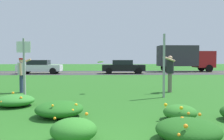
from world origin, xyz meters
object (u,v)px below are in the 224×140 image
(box_truck_red, at_px, (184,57))
(sign_post_near_path, at_px, (24,61))
(car_black_center_right, at_px, (123,67))
(person_thrower_red_cap_gray_shirt, at_px, (22,72))
(car_white_center_left, at_px, (40,67))
(person_catcher_dark_shirt, at_px, (170,70))
(frisbee_lime, at_px, (100,62))
(sign_post_by_roadside, at_px, (164,66))

(box_truck_red, bearing_deg, sign_post_near_path, -124.90)
(car_black_center_right, xyz_separation_m, box_truck_red, (7.91, 3.68, 1.06))
(person_thrower_red_cap_gray_shirt, distance_m, car_white_center_left, 14.28)
(person_thrower_red_cap_gray_shirt, distance_m, car_black_center_right, 15.10)
(person_catcher_dark_shirt, height_order, car_white_center_left, person_catcher_dark_shirt)
(sign_post_near_path, distance_m, car_black_center_right, 16.07)
(car_black_center_right, bearing_deg, car_white_center_left, 180.00)
(car_white_center_left, height_order, box_truck_red, box_truck_red)
(person_catcher_dark_shirt, distance_m, box_truck_red, 19.02)
(car_white_center_left, relative_size, car_black_center_right, 1.00)
(frisbee_lime, height_order, box_truck_red, box_truck_red)
(box_truck_red, bearing_deg, person_thrower_red_cap_gray_shirt, -127.83)
(box_truck_red, bearing_deg, frisbee_lime, -119.52)
(person_catcher_dark_shirt, distance_m, frisbee_lime, 3.24)
(person_thrower_red_cap_gray_shirt, relative_size, car_black_center_right, 0.35)
(frisbee_lime, xyz_separation_m, box_truck_red, (10.10, 17.84, 0.41))
(box_truck_red, bearing_deg, car_white_center_left, -167.58)
(person_catcher_dark_shirt, bearing_deg, sign_post_near_path, -169.67)
(frisbee_lime, bearing_deg, sign_post_by_roadside, -27.97)
(sign_post_by_roadside, relative_size, car_black_center_right, 0.56)
(person_thrower_red_cap_gray_shirt, bearing_deg, sign_post_by_roadside, -14.25)
(sign_post_near_path, xyz_separation_m, frisbee_lime, (3.06, 1.02, -0.04))
(frisbee_lime, relative_size, car_white_center_left, 0.06)
(frisbee_lime, height_order, car_white_center_left, car_white_center_left)
(sign_post_by_roadside, relative_size, person_thrower_red_cap_gray_shirt, 1.60)
(car_white_center_left, relative_size, box_truck_red, 0.67)
(person_catcher_dark_shirt, relative_size, car_white_center_left, 0.37)
(sign_post_by_roadside, xyz_separation_m, box_truck_red, (7.56, 19.19, 0.54))
(sign_post_near_path, relative_size, frisbee_lime, 8.67)
(sign_post_near_path, height_order, frisbee_lime, sign_post_near_path)
(sign_post_by_roadside, bearing_deg, frisbee_lime, 152.03)
(sign_post_by_roadside, relative_size, car_white_center_left, 0.56)
(sign_post_near_path, xyz_separation_m, car_black_center_right, (5.24, 15.17, -0.70))
(person_catcher_dark_shirt, relative_size, box_truck_red, 0.25)
(person_thrower_red_cap_gray_shirt, height_order, person_catcher_dark_shirt, person_catcher_dark_shirt)
(frisbee_lime, xyz_separation_m, car_black_center_right, (2.19, 14.16, -0.66))
(person_catcher_dark_shirt, height_order, box_truck_red, box_truck_red)
(box_truck_red, bearing_deg, sign_post_by_roadside, -111.49)
(car_black_center_right, relative_size, box_truck_red, 0.67)
(car_white_center_left, height_order, car_black_center_right, same)
(car_black_center_right, distance_m, box_truck_red, 8.79)
(sign_post_near_path, distance_m, person_catcher_dark_shirt, 6.38)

